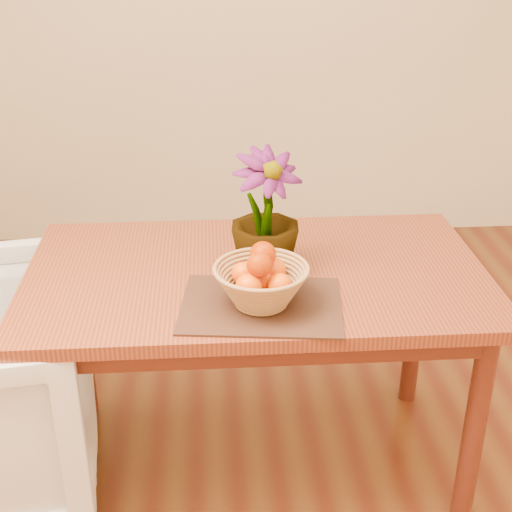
{
  "coord_description": "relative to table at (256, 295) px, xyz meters",
  "views": [
    {
      "loc": [
        -0.13,
        -1.63,
        1.74
      ],
      "look_at": [
        -0.01,
        0.09,
        0.9
      ],
      "focal_mm": 50.0,
      "sensor_mm": 36.0,
      "label": 1
    }
  ],
  "objects": [
    {
      "name": "placemat",
      "position": [
        -0.0,
        -0.22,
        0.09
      ],
      "size": [
        0.48,
        0.38,
        0.01
      ],
      "primitive_type": "cube",
      "rotation": [
        0.0,
        0.0,
        -0.11
      ],
      "color": "#3C2015",
      "rests_on": "table"
    },
    {
      "name": "wicker_basket",
      "position": [
        -0.0,
        -0.22,
        0.15
      ],
      "size": [
        0.26,
        0.26,
        0.11
      ],
      "color": "#AF7549",
      "rests_on": "placemat"
    },
    {
      "name": "orange_pile",
      "position": [
        -0.0,
        -0.22,
        0.2
      ],
      "size": [
        0.16,
        0.17,
        0.13
      ],
      "rotation": [
        0.0,
        0.0,
        0.29
      ],
      "color": "#FF6404",
      "rests_on": "wicker_basket"
    },
    {
      "name": "table",
      "position": [
        0.0,
        0.0,
        0.0
      ],
      "size": [
        1.4,
        0.8,
        0.75
      ],
      "color": "maroon",
      "rests_on": "floor"
    },
    {
      "name": "potted_plant",
      "position": [
        0.03,
        -0.01,
        0.28
      ],
      "size": [
        0.28,
        0.28,
        0.38
      ],
      "primitive_type": "imported",
      "rotation": [
        0.0,
        0.0,
        0.42
      ],
      "color": "#1B4112",
      "rests_on": "table"
    }
  ]
}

